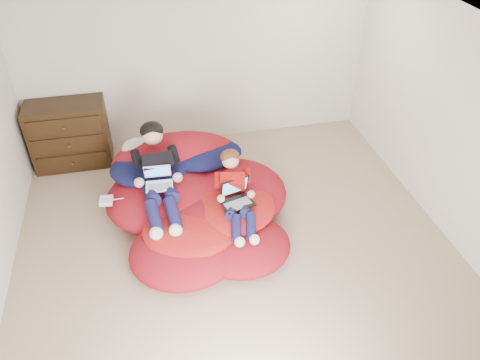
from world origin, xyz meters
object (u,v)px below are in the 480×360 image
object	(u,v)px
younger_boy	(235,189)
laptop_black	(236,196)
dresser	(70,135)
laptop_white	(159,180)
older_boy	(157,169)
beanbag_pile	(196,200)

from	to	relation	value
younger_boy	laptop_black	world-z (taller)	younger_boy
dresser	laptop_white	size ratio (longest dim) A/B	3.26
younger_boy	laptop_black	xyz separation A→B (m)	(-0.00, -0.06, -0.05)
older_boy	laptop_black	world-z (taller)	older_boy
older_boy	dresser	bearing A→B (deg)	128.48
younger_boy	laptop_white	xyz separation A→B (m)	(-0.84, 0.34, 0.03)
laptop_white	dresser	bearing A→B (deg)	125.70
beanbag_pile	laptop_black	xyz separation A→B (m)	(0.42, -0.42, 0.31)
dresser	beanbag_pile	size ratio (longest dim) A/B	0.44
older_boy	younger_boy	bearing A→B (deg)	-30.33
dresser	laptop_black	size ratio (longest dim) A/B	2.61
older_boy	younger_boy	world-z (taller)	older_boy
older_boy	younger_boy	size ratio (longest dim) A/B	1.37
beanbag_pile	younger_boy	world-z (taller)	younger_boy
beanbag_pile	younger_boy	bearing A→B (deg)	-39.81
older_boy	laptop_black	bearing A→B (deg)	-33.52
beanbag_pile	laptop_white	world-z (taller)	laptop_white
older_boy	younger_boy	distance (m)	0.98
beanbag_pile	younger_boy	distance (m)	0.66
beanbag_pile	older_boy	size ratio (longest dim) A/B	1.69
dresser	older_boy	size ratio (longest dim) A/B	0.75
older_boy	younger_boy	xyz separation A→B (m)	(0.84, -0.49, -0.07)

